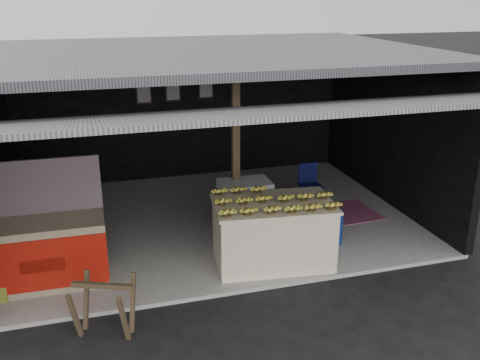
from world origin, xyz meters
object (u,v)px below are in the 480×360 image
object	(u,v)px
banana_table	(273,233)
water_barrel	(331,228)
neighbor_stall	(44,249)
plastic_chair	(309,181)
sawhorse	(104,303)
white_crate	(245,208)

from	to	relation	value
banana_table	water_barrel	size ratio (longest dim) A/B	3.56
neighbor_stall	plastic_chair	distance (m)	4.93
banana_table	neighbor_stall	xyz separation A→B (m)	(-3.21, 0.31, 0.03)
banana_table	plastic_chair	world-z (taller)	banana_table
water_barrel	plastic_chair	bearing A→B (deg)	79.46
water_barrel	plastic_chair	distance (m)	1.67
water_barrel	neighbor_stall	bearing A→B (deg)	-179.44
sawhorse	banana_table	bearing A→B (deg)	45.87
water_barrel	sawhorse	bearing A→B (deg)	-158.46
sawhorse	water_barrel	distance (m)	3.89
neighbor_stall	sawhorse	xyz separation A→B (m)	(0.72, -1.39, -0.12)
neighbor_stall	water_barrel	size ratio (longest dim) A/B	3.30
banana_table	plastic_chair	bearing A→B (deg)	60.60
banana_table	white_crate	world-z (taller)	banana_table
water_barrel	plastic_chair	size ratio (longest dim) A/B	0.65
banana_table	plastic_chair	xyz separation A→B (m)	(1.43, 1.98, -0.02)
white_crate	water_barrel	distance (m)	1.45
white_crate	neighbor_stall	distance (m)	3.19
sawhorse	plastic_chair	world-z (taller)	plastic_chair
sawhorse	plastic_chair	bearing A→B (deg)	60.47
neighbor_stall	plastic_chair	size ratio (longest dim) A/B	2.16
water_barrel	banana_table	bearing A→B (deg)	-162.63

